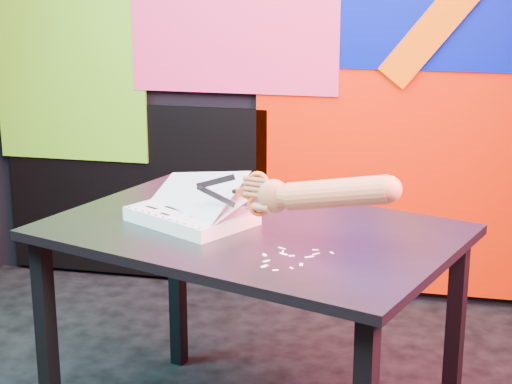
# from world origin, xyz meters

# --- Properties ---
(room) EXTENTS (3.01, 3.01, 2.71)m
(room) POSITION_xyz_m (0.00, 0.00, 1.35)
(room) COLOR black
(room) RESTS_ON ground
(backdrop) EXTENTS (2.88, 0.05, 2.08)m
(backdrop) POSITION_xyz_m (0.06, 1.46, 0.96)
(backdrop) COLOR red
(backdrop) RESTS_ON ground
(work_table) EXTENTS (1.42, 1.17, 0.75)m
(work_table) POSITION_xyz_m (0.12, 0.14, 0.66)
(work_table) COLOR black
(work_table) RESTS_ON ground
(printout_stack) EXTENTS (0.44, 0.40, 0.19)m
(printout_stack) POSITION_xyz_m (-0.07, 0.16, 0.77)
(printout_stack) COLOR beige
(printout_stack) RESTS_ON work_table
(scissors) EXTENTS (0.24, 0.06, 0.14)m
(scissors) POSITION_xyz_m (0.15, 0.04, 0.89)
(scissors) COLOR white
(scissors) RESTS_ON printout_stack
(hand_forearm) EXTENTS (0.45, 0.15, 0.15)m
(hand_forearm) POSITION_xyz_m (0.37, -0.01, 0.92)
(hand_forearm) COLOR #A4693B
(hand_forearm) RESTS_ON work_table
(paper_clippings) EXTENTS (0.20, 0.19, 0.00)m
(paper_clippings) POSITION_xyz_m (0.29, -0.10, 0.75)
(paper_clippings) COLOR silver
(paper_clippings) RESTS_ON work_table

